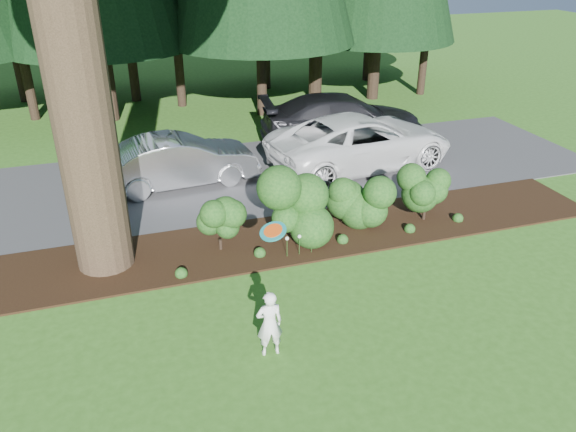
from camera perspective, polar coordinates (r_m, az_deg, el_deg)
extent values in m
plane|color=#31601B|center=(11.45, 6.56, -9.67)|extent=(80.00, 80.00, 0.00)
cube|color=black|center=(13.97, 1.18, -2.09)|extent=(16.00, 2.50, 0.05)
cube|color=#38383A|center=(17.65, -3.33, 4.22)|extent=(22.00, 6.00, 0.03)
sphere|color=#123A13|center=(13.18, -6.98, -1.05)|extent=(1.08, 1.08, 1.08)
cylinder|color=black|center=(13.42, -6.86, -2.98)|extent=(0.08, 0.08, 0.30)
sphere|color=#123A13|center=(13.29, 0.75, 0.72)|extent=(1.35, 1.35, 1.35)
cylinder|color=black|center=(13.65, 0.73, -2.24)|extent=(0.08, 0.08, 0.30)
sphere|color=#123A13|center=(14.20, 7.26, 1.81)|extent=(1.26, 1.26, 1.26)
cylinder|color=black|center=(14.50, 7.11, -0.61)|extent=(0.08, 0.08, 0.30)
sphere|color=#123A13|center=(14.90, 13.86, 1.97)|extent=(1.17, 1.17, 1.17)
cylinder|color=black|center=(15.14, 13.63, 0.03)|extent=(0.08, 0.08, 0.30)
cylinder|color=#123A13|center=(12.99, -0.10, -3.33)|extent=(0.01, 0.01, 0.50)
sphere|color=white|center=(12.86, -0.10, -2.29)|extent=(0.09, 0.09, 0.09)
cylinder|color=#123A13|center=(13.08, 1.16, -3.13)|extent=(0.01, 0.01, 0.50)
sphere|color=white|center=(12.94, 1.17, -2.09)|extent=(0.09, 0.09, 0.09)
cylinder|color=#123A13|center=(13.17, 2.39, -2.93)|extent=(0.01, 0.01, 0.50)
sphere|color=white|center=(13.03, 2.41, -1.90)|extent=(0.09, 0.09, 0.09)
cylinder|color=black|center=(23.10, -26.71, 18.61)|extent=(0.50, 0.50, 9.10)
cylinder|color=black|center=(22.15, -10.60, 20.12)|extent=(0.50, 0.50, 8.75)
imported|color=silver|center=(16.91, -10.94, 5.52)|extent=(4.69, 2.01, 1.50)
imported|color=silver|center=(18.13, 7.43, 7.54)|extent=(6.37, 3.63, 1.68)
imported|color=black|center=(20.37, 5.57, 9.80)|extent=(6.07, 3.02, 1.69)
imported|color=white|center=(10.01, -1.90, -10.86)|extent=(0.49, 0.33, 1.31)
cylinder|color=#16797D|center=(9.50, -1.53, -1.57)|extent=(0.48, 0.47, 0.25)
cylinder|color=#D94B12|center=(9.49, -1.53, -1.49)|extent=(0.34, 0.33, 0.17)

